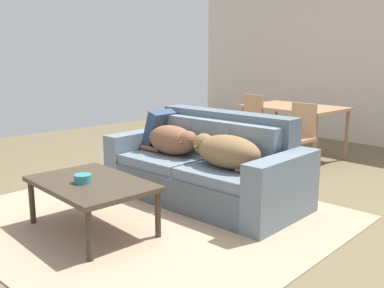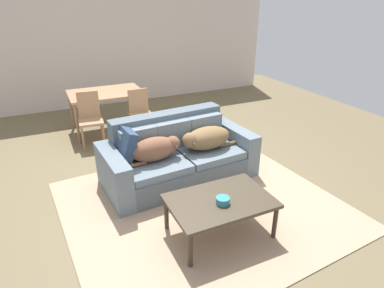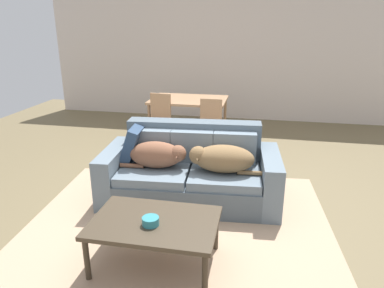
{
  "view_description": "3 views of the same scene",
  "coord_description": "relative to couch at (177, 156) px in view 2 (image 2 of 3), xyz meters",
  "views": [
    {
      "loc": [
        3.12,
        -3.13,
        1.51
      ],
      "look_at": [
        0.06,
        -0.3,
        0.65
      ],
      "focal_mm": 41.16,
      "sensor_mm": 36.0,
      "label": 1
    },
    {
      "loc": [
        -1.61,
        -3.87,
        2.45
      ],
      "look_at": [
        0.12,
        -0.16,
        0.57
      ],
      "focal_mm": 30.86,
      "sensor_mm": 36.0,
      "label": 2
    },
    {
      "loc": [
        0.76,
        -3.94,
        2.1
      ],
      "look_at": [
        -0.03,
        0.05,
        0.69
      ],
      "focal_mm": 33.56,
      "sensor_mm": 36.0,
      "label": 3
    }
  ],
  "objects": [
    {
      "name": "ground_plane",
      "position": [
        0.04,
        -0.01,
        -0.34
      ],
      "size": [
        10.0,
        10.0,
        0.0
      ],
      "primitive_type": "plane",
      "color": "brown"
    },
    {
      "name": "back_partition",
      "position": [
        0.04,
        3.99,
        1.01
      ],
      "size": [
        8.0,
        0.12,
        2.7
      ],
      "primitive_type": "cube",
      "color": "beige",
      "rests_on": "ground"
    },
    {
      "name": "area_rug",
      "position": [
        0.01,
        -0.79,
        -0.33
      ],
      "size": [
        3.45,
        3.19,
        0.01
      ],
      "primitive_type": "cube",
      "rotation": [
        0.0,
        0.0,
        0.08
      ],
      "color": "tan",
      "rests_on": "ground"
    },
    {
      "name": "couch",
      "position": [
        0.0,
        0.0,
        0.0
      ],
      "size": [
        2.16,
        1.14,
        0.9
      ],
      "rotation": [
        0.0,
        0.0,
        0.08
      ],
      "color": "slate",
      "rests_on": "ground"
    },
    {
      "name": "dog_on_left_cushion",
      "position": [
        -0.36,
        -0.16,
        0.26
      ],
      "size": [
        0.78,
        0.36,
        0.31
      ],
      "rotation": [
        0.0,
        0.0,
        0.08
      ],
      "color": "brown",
      "rests_on": "couch"
    },
    {
      "name": "dog_on_right_cushion",
      "position": [
        0.38,
        -0.14,
        0.26
      ],
      "size": [
        0.87,
        0.44,
        0.31
      ],
      "rotation": [
        0.0,
        0.0,
        0.08
      ],
      "color": "olive",
      "rests_on": "couch"
    },
    {
      "name": "throw_pillow_by_left_arm",
      "position": [
        -0.74,
        -0.0,
        0.31
      ],
      "size": [
        0.3,
        0.48,
        0.48
      ],
      "primitive_type": "cube",
      "rotation": [
        0.0,
        0.32,
        0.09
      ],
      "color": "navy",
      "rests_on": "couch"
    },
    {
      "name": "coffee_table",
      "position": [
        -0.06,
        -1.34,
        0.07
      ],
      "size": [
        1.1,
        0.74,
        0.45
      ],
      "color": "#453929",
      "rests_on": "ground"
    },
    {
      "name": "bowl_on_coffee_table",
      "position": [
        -0.07,
        -1.41,
        0.15
      ],
      "size": [
        0.15,
        0.15,
        0.07
      ],
      "primitive_type": "cylinder",
      "color": "teal",
      "rests_on": "coffee_table"
    },
    {
      "name": "dining_table",
      "position": [
        -0.5,
        2.26,
        0.35
      ],
      "size": [
        1.34,
        0.92,
        0.76
      ],
      "color": "tan",
      "rests_on": "ground"
    },
    {
      "name": "dining_chair_near_left",
      "position": [
        -0.9,
        1.7,
        0.18
      ],
      "size": [
        0.43,
        0.43,
        0.93
      ],
      "rotation": [
        0.0,
        0.0,
        -0.09
      ],
      "color": "tan",
      "rests_on": "ground"
    },
    {
      "name": "dining_chair_near_right",
      "position": [
        -0.02,
        1.67,
        0.15
      ],
      "size": [
        0.4,
        0.4,
        0.88
      ],
      "rotation": [
        0.0,
        0.0,
        0.01
      ],
      "color": "tan",
      "rests_on": "ground"
    }
  ]
}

